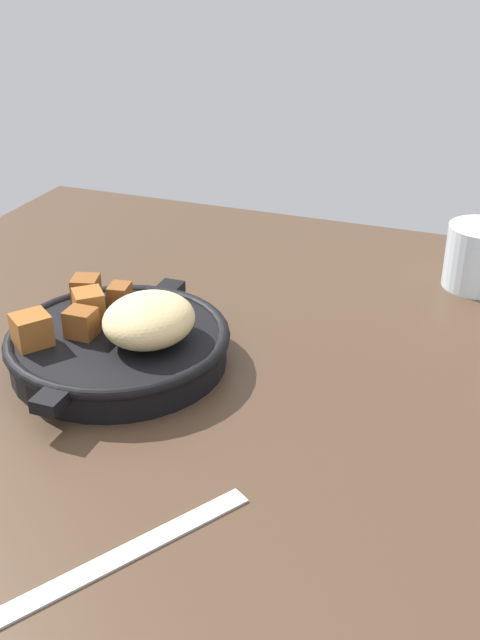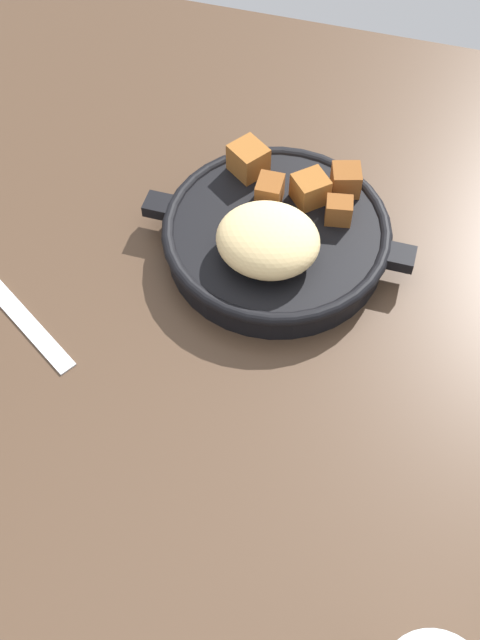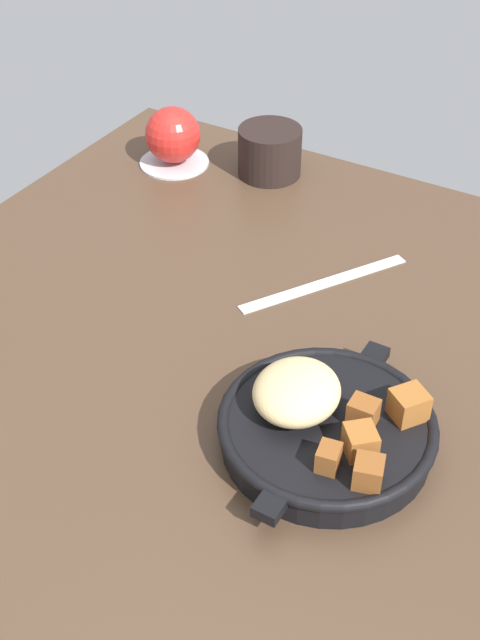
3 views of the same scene
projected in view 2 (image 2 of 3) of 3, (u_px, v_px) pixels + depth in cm
name	position (u px, v px, depth cm)	size (l,w,h in cm)	color
ground_plane	(200.00, 345.00, 67.90)	(97.97, 94.07, 2.40)	#473323
cast_iron_skillet	(276.00, 234.00, 70.20)	(25.42, 21.15, 7.47)	black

